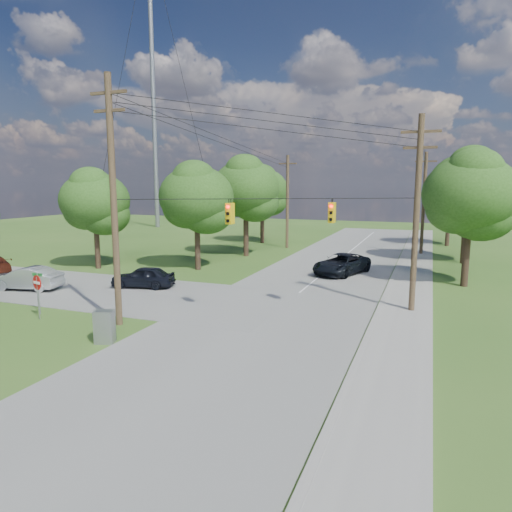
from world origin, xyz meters
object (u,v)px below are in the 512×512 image
at_px(car_cross_dark, 143,277).
at_px(pole_sw, 113,199).
at_px(car_main_north, 342,264).
at_px(control_cabinet, 105,327).
at_px(do_not_enter_sign, 37,287).
at_px(pole_ne, 417,212).
at_px(car_cross_silver, 27,278).
at_px(pole_north_w, 287,201).
at_px(pole_north_e, 424,203).

bearing_deg(car_cross_dark, pole_sw, 13.59).
height_order(car_main_north, control_cabinet, car_main_north).
height_order(control_cabinet, do_not_enter_sign, do_not_enter_sign).
height_order(pole_ne, car_cross_silver, pole_ne).
height_order(car_cross_silver, car_main_north, car_main_north).
bearing_deg(control_cabinet, do_not_enter_sign, 142.47).
bearing_deg(car_cross_dark, do_not_enter_sign, -18.43).
relative_size(car_main_north, control_cabinet, 3.84).
xyz_separation_m(pole_sw, control_cabinet, (1.10, -2.42, -5.49)).
bearing_deg(car_main_north, pole_ne, -40.67).
relative_size(pole_north_w, car_cross_dark, 2.37).
bearing_deg(pole_sw, pole_north_w, 90.77).
height_order(car_cross_silver, control_cabinet, car_cross_silver).
bearing_deg(pole_sw, pole_ne, 29.38).
distance_m(pole_north_w, do_not_enter_sign, 30.79).
relative_size(pole_sw, car_cross_silver, 2.62).
bearing_deg(pole_north_w, car_cross_silver, -111.49).
distance_m(car_cross_silver, car_main_north, 22.41).
relative_size(pole_north_e, pole_north_w, 1.00).
height_order(pole_sw, pole_north_w, pole_sw).
distance_m(pole_ne, control_cabinet, 16.63).
relative_size(pole_ne, car_main_north, 1.86).
bearing_deg(pole_north_e, do_not_enter_sign, -120.62).
bearing_deg(pole_ne, car_cross_dark, -179.17).
relative_size(car_cross_dark, car_main_north, 0.75).
bearing_deg(do_not_enter_sign, pole_north_w, 97.33).
relative_size(pole_sw, pole_north_w, 1.20).
bearing_deg(pole_sw, control_cabinet, -65.58).
height_order(car_main_north, do_not_enter_sign, do_not_enter_sign).
xyz_separation_m(car_cross_dark, do_not_enter_sign, (-0.77, -8.08, 0.95)).
bearing_deg(control_cabinet, car_cross_silver, 130.19).
height_order(pole_ne, pole_north_e, pole_ne).
bearing_deg(car_cross_dark, control_cabinet, 13.06).
bearing_deg(pole_north_e, pole_ne, -90.00).
height_order(pole_north_w, car_cross_dark, pole_north_w).
relative_size(pole_sw, pole_north_e, 1.20).
distance_m(pole_north_w, car_main_north, 15.89).
xyz_separation_m(car_cross_dark, car_main_north, (11.65, 9.45, 0.06)).
distance_m(pole_sw, car_main_north, 19.37).
distance_m(pole_ne, pole_north_w, 26.03).
bearing_deg(car_cross_dark, car_main_north, 116.05).
distance_m(pole_sw, control_cabinet, 6.11).
xyz_separation_m(pole_ne, car_main_north, (-5.53, 9.20, -4.66)).
relative_size(pole_ne, control_cabinet, 7.16).
distance_m(car_cross_silver, control_cabinet, 13.25).
distance_m(pole_ne, car_cross_silver, 24.67).
xyz_separation_m(car_main_north, control_cabinet, (-6.87, -19.23, -0.08)).
bearing_deg(car_cross_silver, car_main_north, 113.71).
bearing_deg(pole_ne, pole_north_e, 90.00).
bearing_deg(pole_north_w, do_not_enter_sign, -97.60).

